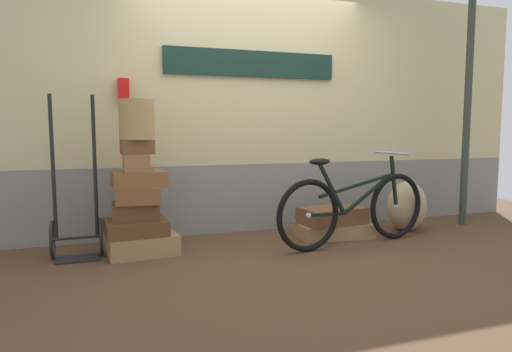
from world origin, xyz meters
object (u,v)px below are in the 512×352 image
object	(u,v)px
suitcase_0	(142,244)
suitcase_7	(334,230)
suitcase_1	(136,227)
suitcase_5	(136,163)
luggage_trolley	(76,222)
suitcase_4	(138,178)
suitcase_2	(136,211)
suitcase_3	(139,195)
bicycle	(354,208)
suitcase_8	(332,216)
burlap_sack	(407,206)
wicker_basket	(137,120)
suitcase_6	(137,147)

from	to	relation	value
suitcase_0	suitcase_7	size ratio (longest dim) A/B	0.79
suitcase_1	suitcase_7	world-z (taller)	suitcase_1
suitcase_5	luggage_trolley	bearing A→B (deg)	167.25
suitcase_4	luggage_trolley	bearing A→B (deg)	172.59
suitcase_2	suitcase_4	bearing A→B (deg)	38.74
suitcase_0	suitcase_2	xyz separation A→B (m)	(-0.05, 0.01, 0.29)
suitcase_1	suitcase_3	world-z (taller)	suitcase_3
suitcase_5	bicycle	distance (m)	2.04
suitcase_5	luggage_trolley	distance (m)	0.72
suitcase_4	suitcase_8	size ratio (longest dim) A/B	0.70
suitcase_8	bicycle	xyz separation A→B (m)	(0.04, -0.34, 0.13)
suitcase_1	suitcase_3	bearing A→B (deg)	-32.38
suitcase_0	luggage_trolley	xyz separation A→B (m)	(-0.54, 0.08, 0.21)
suitcase_2	burlap_sack	size ratio (longest dim) A/B	0.73
suitcase_5	luggage_trolley	world-z (taller)	luggage_trolley
wicker_basket	luggage_trolley	size ratio (longest dim) A/B	0.25
suitcase_5	suitcase_6	bearing A→B (deg)	69.11
suitcase_3	luggage_trolley	bearing A→B (deg)	176.54
suitcase_0	wicker_basket	distance (m)	1.09
suitcase_2	luggage_trolley	distance (m)	0.50
suitcase_8	bicycle	bearing A→B (deg)	-89.32
suitcase_4	burlap_sack	distance (m)	2.83
suitcase_7	luggage_trolley	bearing A→B (deg)	-175.21
suitcase_5	suitcase_8	xyz separation A→B (m)	(1.92, 0.01, -0.58)
suitcase_1	suitcase_3	size ratio (longest dim) A/B	1.39
suitcase_0	suitcase_5	world-z (taller)	suitcase_5
suitcase_6	wicker_basket	size ratio (longest dim) A/B	0.77
suitcase_1	suitcase_3	distance (m)	0.29
suitcase_0	suitcase_2	size ratio (longest dim) A/B	1.48
suitcase_4	suitcase_8	bearing A→B (deg)	-4.35
wicker_basket	luggage_trolley	bearing A→B (deg)	172.49
suitcase_1	wicker_basket	world-z (taller)	wicker_basket
wicker_basket	suitcase_8	bearing A→B (deg)	-0.54
suitcase_5	suitcase_7	distance (m)	2.08
suitcase_4	suitcase_8	xyz separation A→B (m)	(1.90, -0.05, -0.44)
suitcase_7	wicker_basket	xyz separation A→B (m)	(-1.93, 0.00, 1.11)
suitcase_6	burlap_sack	size ratio (longest dim) A/B	0.49
suitcase_3	suitcase_7	size ratio (longest dim) A/B	0.50
suitcase_7	wicker_basket	size ratio (longest dim) A/B	2.16
suitcase_2	bicycle	distance (m)	2.01
suitcase_3	suitcase_5	xyz separation A→B (m)	(-0.02, -0.00, 0.28)
suitcase_4	suitcase_5	bearing A→B (deg)	-112.46
suitcase_0	suitcase_1	distance (m)	0.16
suitcase_1	suitcase_8	size ratio (longest dim) A/B	0.81
suitcase_7	luggage_trolley	distance (m)	2.46
suitcase_3	suitcase_7	xyz separation A→B (m)	(1.93, 0.02, -0.46)
luggage_trolley	suitcase_5	bearing A→B (deg)	-10.87
burlap_sack	suitcase_7	bearing A→B (deg)	179.21
suitcase_3	wicker_basket	xyz separation A→B (m)	(-0.00, 0.02, 0.65)
suitcase_3	suitcase_4	world-z (taller)	suitcase_4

